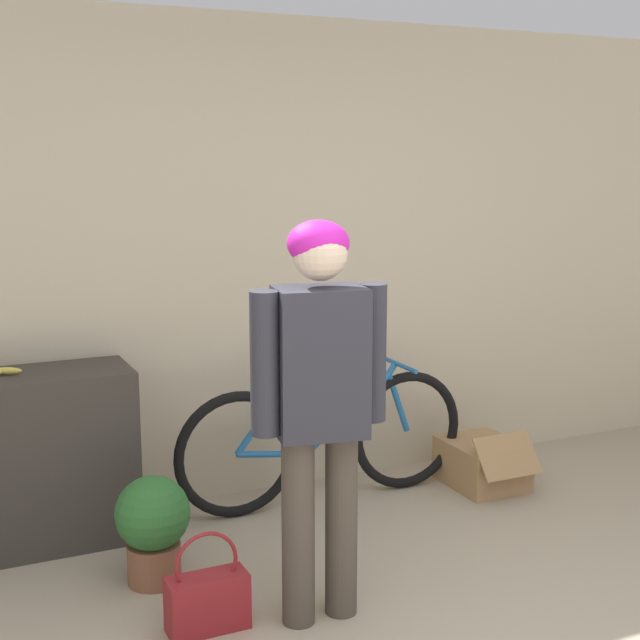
{
  "coord_description": "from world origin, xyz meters",
  "views": [
    {
      "loc": [
        -1.62,
        -1.96,
        1.87
      ],
      "look_at": [
        -0.2,
        1.11,
        1.24
      ],
      "focal_mm": 50.0,
      "sensor_mm": 36.0,
      "label": 1
    }
  ],
  "objects_px": {
    "cardboard_box": "(482,463)",
    "handbag": "(207,599)",
    "potted_plant": "(153,524)",
    "person": "(320,384)",
    "bicycle": "(325,438)"
  },
  "relations": [
    {
      "from": "person",
      "to": "potted_plant",
      "type": "distance_m",
      "value": 1.07
    },
    {
      "from": "potted_plant",
      "to": "person",
      "type": "bearing_deg",
      "value": -47.33
    },
    {
      "from": "potted_plant",
      "to": "cardboard_box",
      "type": "bearing_deg",
      "value": 10.54
    },
    {
      "from": "person",
      "to": "cardboard_box",
      "type": "xyz_separation_m",
      "value": [
        1.47,
        0.96,
        -0.86
      ]
    },
    {
      "from": "potted_plant",
      "to": "handbag",
      "type": "bearing_deg",
      "value": -79.55
    },
    {
      "from": "handbag",
      "to": "cardboard_box",
      "type": "bearing_deg",
      "value": 24.15
    },
    {
      "from": "cardboard_box",
      "to": "handbag",
      "type": "bearing_deg",
      "value": -155.85
    },
    {
      "from": "bicycle",
      "to": "handbag",
      "type": "distance_m",
      "value": 1.45
    },
    {
      "from": "bicycle",
      "to": "potted_plant",
      "type": "relative_size",
      "value": 3.46
    },
    {
      "from": "bicycle",
      "to": "handbag",
      "type": "bearing_deg",
      "value": -133.83
    },
    {
      "from": "handbag",
      "to": "cardboard_box",
      "type": "relative_size",
      "value": 0.76
    },
    {
      "from": "person",
      "to": "potted_plant",
      "type": "bearing_deg",
      "value": 143.13
    },
    {
      "from": "bicycle",
      "to": "cardboard_box",
      "type": "xyz_separation_m",
      "value": [
        0.92,
        -0.16,
        -0.23
      ]
    },
    {
      "from": "person",
      "to": "cardboard_box",
      "type": "height_order",
      "value": "person"
    },
    {
      "from": "bicycle",
      "to": "potted_plant",
      "type": "bearing_deg",
      "value": -153.36
    }
  ]
}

